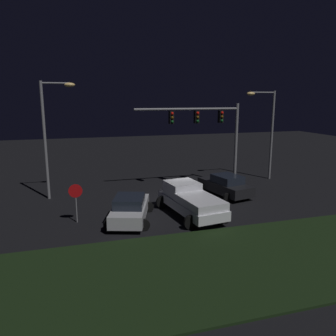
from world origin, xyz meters
The scene contains 9 objects.
ground_plane centered at (0.00, 0.00, 0.00)m, with size 80.00×80.00×0.00m, color black.
grass_median centered at (0.00, -9.08, 0.05)m, with size 25.08×7.17×0.10m, color black.
pickup_truck centered at (-0.62, -2.74, 1.00)m, with size 3.36×5.62×1.80m.
car_sedan centered at (3.29, 0.43, 0.74)m, with size 3.08×4.69×1.51m.
car_sedan_far centered at (-4.26, -2.79, 0.74)m, with size 3.31×4.74×1.51m.
traffic_signal_gantry centered at (2.95, 3.05, 4.90)m, with size 8.32×0.56×6.50m.
street_lamp_left centered at (-8.50, 3.14, 5.03)m, with size 2.27×0.44×8.02m.
street_lamp_right centered at (8.67, 3.97, 4.78)m, with size 2.66×0.44×7.50m.
stop_sign centered at (-7.19, -2.18, 1.56)m, with size 0.76×0.08×2.23m.
Camera 1 is at (-7.35, -20.87, 6.91)m, focal length 35.86 mm.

